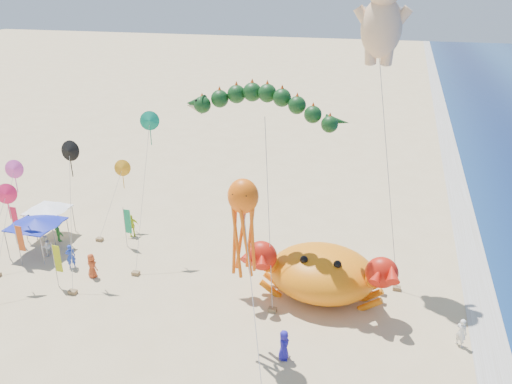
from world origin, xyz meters
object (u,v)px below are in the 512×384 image
at_px(canopy_white, 47,208).
at_px(dragon_kite, 263,109).
at_px(crab_inflatable, 322,272).
at_px(cherub_kite, 382,16).
at_px(octopus_kite, 243,221).
at_px(canopy_blue, 35,222).

bearing_deg(canopy_white, dragon_kite, -3.69).
bearing_deg(crab_inflatable, cherub_kite, 67.33).
bearing_deg(octopus_kite, cherub_kite, 62.85).
relative_size(crab_inflatable, dragon_kite, 0.72).
relative_size(dragon_kite, canopy_white, 4.18).
relative_size(dragon_kite, canopy_blue, 3.55).
bearing_deg(octopus_kite, canopy_white, 157.28).
relative_size(cherub_kite, octopus_kite, 1.97).
xyz_separation_m(octopus_kite, canopy_blue, (-17.41, 5.29, -4.95)).
bearing_deg(crab_inflatable, dragon_kite, 166.82).
relative_size(crab_inflatable, canopy_white, 3.00).
xyz_separation_m(cherub_kite, canopy_white, (-23.47, -2.67, -14.02)).
height_order(dragon_kite, cherub_kite, cherub_kite).
distance_m(dragon_kite, octopus_kite, 7.71).
distance_m(cherub_kite, canopy_white, 27.47).
distance_m(dragon_kite, canopy_white, 19.57).
distance_m(cherub_kite, octopus_kite, 14.69).
bearing_deg(cherub_kite, crab_inflatable, -112.67).
xyz_separation_m(octopus_kite, canopy_white, (-18.20, 7.62, -4.96)).
bearing_deg(dragon_kite, cherub_kite, 31.68).
bearing_deg(cherub_kite, canopy_blue, -167.58).
bearing_deg(crab_inflatable, canopy_blue, -179.34).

